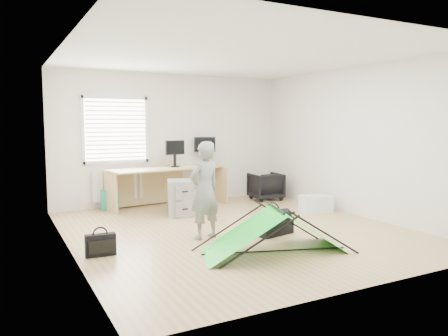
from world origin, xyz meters
name	(u,v)px	position (x,y,z in m)	size (l,w,h in m)	color
ground	(236,230)	(0.00, 0.00, 0.00)	(5.50, 5.50, 0.00)	tan
back_wall	(172,139)	(0.00, 2.75, 1.35)	(5.00, 0.02, 2.70)	silver
window	(116,130)	(-1.20, 2.71, 1.55)	(1.20, 0.06, 1.20)	silver
radiator	(118,185)	(-1.20, 2.67, 0.45)	(1.00, 0.12, 0.60)	silver
desk	(167,187)	(-0.29, 2.33, 0.40)	(2.33, 0.74, 0.79)	tan
filing_cabinet	(179,198)	(-0.38, 1.45, 0.32)	(0.41, 0.55, 0.65)	gray
monitor_left	(175,157)	(-0.10, 2.37, 0.99)	(0.41, 0.09, 0.40)	black
monitor_right	(204,155)	(0.64, 2.53, 1.01)	(0.45, 0.10, 0.43)	black
keyboard	(193,166)	(0.27, 2.27, 0.80)	(0.49, 0.17, 0.02)	beige
thermos	(209,158)	(0.75, 2.51, 0.93)	(0.07, 0.07, 0.27)	#C8707C
office_chair	(266,186)	(1.91, 2.07, 0.30)	(0.64, 0.65, 0.60)	black
person	(205,190)	(-0.65, -0.23, 0.71)	(0.52, 0.34, 1.43)	gray
kite	(274,230)	(-0.13, -1.27, 0.30)	(1.93, 0.85, 0.60)	#13CA28
storage_crate	(316,204)	(2.04, 0.53, 0.16)	(0.56, 0.39, 0.31)	silver
tote_bag	(110,200)	(-1.40, 2.52, 0.20)	(0.33, 0.14, 0.39)	teal
laptop_bag	(101,245)	(-2.19, -0.38, 0.14)	(0.38, 0.11, 0.28)	black
white_box	(226,245)	(-0.62, -0.86, 0.05)	(0.11, 0.11, 0.11)	silver
duffel_bag	(273,226)	(0.37, -0.50, 0.13)	(0.59, 0.30, 0.26)	black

